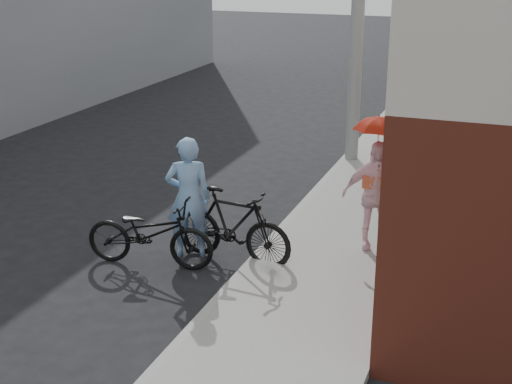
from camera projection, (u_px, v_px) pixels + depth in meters
The scene contains 11 objects.
ground at pixel (188, 264), 10.78m from camera, with size 80.00×80.00×0.00m, color black.
sidewalk at pixel (354, 232), 11.84m from camera, with size 2.20×24.00×0.12m, color gray.
curb at pixel (288, 223), 12.22m from camera, with size 0.12×24.00×0.12m, color #9E9E99.
utility_pole at pixel (358, 0), 14.57m from camera, with size 0.28×0.28×7.00m, color #9E9E99.
officer at pixel (189, 197), 10.81m from camera, with size 0.69×0.45×1.90m, color #7CAADD.
bike_left at pixel (150, 233), 10.59m from camera, with size 0.69×1.97×1.04m, color black.
bike_right at pixel (233, 226), 10.71m from camera, with size 0.54×1.93×1.16m, color black.
kimono_woman at pixel (375, 195), 10.85m from camera, with size 1.00×0.42×1.70m, color #FFD5DF.
parasol at pixel (379, 120), 10.46m from camera, with size 0.74×0.74×0.65m, color red.
planter at pixel (419, 208), 12.46m from camera, with size 0.37×0.37×0.19m, color black.
potted_plant at pixel (421, 188), 12.34m from camera, with size 0.50×0.44×0.56m, color #2E6026.
Camera 1 is at (4.41, -8.83, 4.59)m, focal length 50.00 mm.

